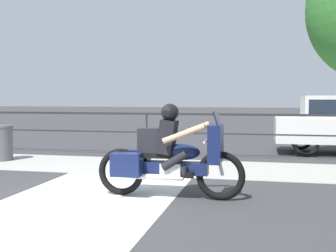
# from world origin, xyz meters

# --- Properties ---
(ground_plane) EXTENTS (120.00, 120.00, 0.00)m
(ground_plane) POSITION_xyz_m (0.00, 0.00, 0.00)
(ground_plane) COLOR #38383A
(sidewalk_band) EXTENTS (44.00, 2.40, 0.01)m
(sidewalk_band) POSITION_xyz_m (0.00, 3.40, 0.01)
(sidewalk_band) COLOR #A8A59E
(sidewalk_band) RESTS_ON ground
(crosswalk_band) EXTENTS (2.67, 6.00, 0.01)m
(crosswalk_band) POSITION_xyz_m (0.40, -0.20, 0.00)
(crosswalk_band) COLOR silver
(crosswalk_band) RESTS_ON ground
(fence_railing) EXTENTS (36.00, 0.05, 1.21)m
(fence_railing) POSITION_xyz_m (0.00, 5.05, 0.95)
(fence_railing) COLOR #232326
(fence_railing) RESTS_ON ground
(motorcycle) EXTENTS (2.45, 0.76, 1.54)m
(motorcycle) POSITION_xyz_m (1.63, 0.50, 0.69)
(motorcycle) COLOR black
(motorcycle) RESTS_ON ground
(trash_bin) EXTENTS (0.56, 0.56, 0.91)m
(trash_bin) POSITION_xyz_m (-3.43, 3.46, 0.46)
(trash_bin) COLOR #515156
(trash_bin) RESTS_ON ground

